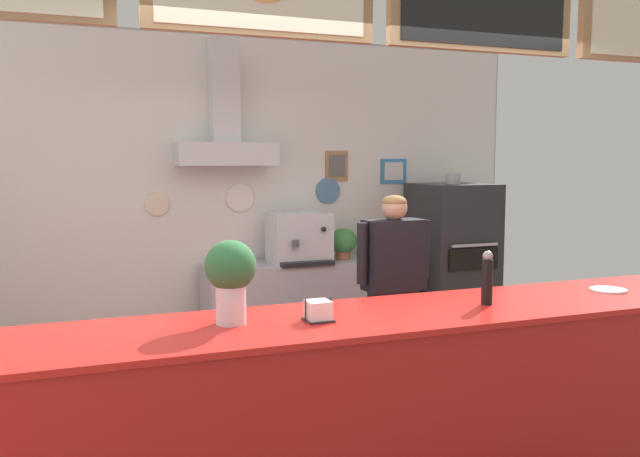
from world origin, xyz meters
The scene contains 12 objects.
back_wall_assembly centered at (-0.01, 2.57, 1.56)m, with size 5.49×3.00×2.93m.
service_counter centered at (0.00, -0.33, 0.53)m, with size 4.07×0.75×1.06m.
back_prep_counter centered at (0.51, 2.35, 0.44)m, with size 1.90×0.54×0.90m.
pizza_oven centered at (1.91, 2.18, 0.80)m, with size 0.68×0.75×1.69m.
shop_worker centered at (0.72, 1.07, 0.84)m, with size 0.60×0.24×1.57m.
espresso_machine centered at (0.42, 2.32, 1.12)m, with size 0.53×0.46×0.45m.
potted_rosemary centered at (0.85, 2.34, 1.06)m, with size 0.26×0.26×0.29m.
potted_sage centered at (1.20, 2.36, 1.04)m, with size 0.23×0.23×0.25m.
condiment_plate centered at (1.41, -0.30, 1.07)m, with size 0.20×0.20×0.01m.
napkin_holder centered at (-0.42, -0.36, 1.11)m, with size 0.14×0.13×0.11m.
pepper_grinder centered at (0.53, -0.35, 1.20)m, with size 0.06×0.06×0.29m.
basil_vase centered at (-0.82, -0.27, 1.29)m, with size 0.24×0.24×0.39m.
Camera 1 is at (-1.50, -3.23, 1.83)m, focal length 37.11 mm.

